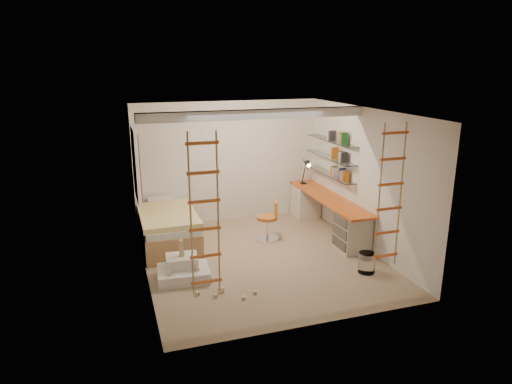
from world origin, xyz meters
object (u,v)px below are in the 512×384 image
object	(u,v)px
desk	(327,213)
swivel_chair	(268,226)
play_platform	(183,270)
bed	(168,227)

from	to	relation	value
desk	swivel_chair	xyz separation A→B (m)	(-1.30, -0.06, -0.11)
swivel_chair	play_platform	distance (m)	2.20
play_platform	bed	bearing A→B (deg)	91.09
desk	play_platform	bearing A→B (deg)	-159.11
swivel_chair	bed	bearing A→B (deg)	167.49
bed	swivel_chair	world-z (taller)	swivel_chair
desk	play_platform	world-z (taller)	desk
swivel_chair	play_platform	world-z (taller)	swivel_chair
bed	play_platform	world-z (taller)	bed
bed	swivel_chair	xyz separation A→B (m)	(1.90, -0.42, -0.04)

